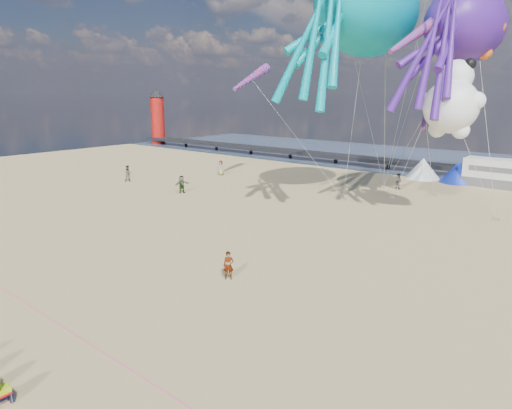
# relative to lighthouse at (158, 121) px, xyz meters

# --- Properties ---
(ground) EXTENTS (120.00, 120.00, 0.00)m
(ground) POSITION_rel_lighthouse_xyz_m (56.00, -44.00, -4.50)
(ground) COLOR tan
(ground) RESTS_ON ground
(water) EXTENTS (120.00, 120.00, 0.00)m
(water) POSITION_rel_lighthouse_xyz_m (56.00, 11.00, -4.48)
(water) COLOR #334663
(water) RESTS_ON ground
(pier) EXTENTS (60.00, 3.00, 0.50)m
(pier) POSITION_rel_lighthouse_xyz_m (28.00, 0.00, -3.50)
(pier) COLOR black
(pier) RESTS_ON ground
(lighthouse) EXTENTS (2.60, 2.60, 9.00)m
(lighthouse) POSITION_rel_lighthouse_xyz_m (0.00, 0.00, 0.00)
(lighthouse) COLOR #A5140F
(lighthouse) RESTS_ON ground
(motorhome_0) EXTENTS (6.60, 2.50, 3.00)m
(motorhome_0) POSITION_rel_lighthouse_xyz_m (62.00, -4.00, -3.00)
(motorhome_0) COLOR silver
(motorhome_0) RESTS_ON ground
(tent_white) EXTENTS (4.00, 4.00, 2.40)m
(tent_white) POSITION_rel_lighthouse_xyz_m (54.00, -4.00, -3.30)
(tent_white) COLOR white
(tent_white) RESTS_ON ground
(tent_blue) EXTENTS (4.00, 4.00, 2.40)m
(tent_blue) POSITION_rel_lighthouse_xyz_m (58.00, -4.00, -3.30)
(tent_blue) COLOR #1933CC
(tent_blue) RESTS_ON ground
(cooler_navy) EXTENTS (0.38, 0.28, 0.30)m
(cooler_navy) POSITION_rel_lighthouse_xyz_m (57.88, -52.66, -4.35)
(cooler_navy) COLOR #161C46
(cooler_navy) RESTS_ON ground
(rope_line) EXTENTS (34.00, 0.03, 0.03)m
(rope_line) POSITION_rel_lighthouse_xyz_m (56.00, -49.00, -4.48)
(rope_line) COLOR #F2338C
(rope_line) RESTS_ON ground
(standing_person) EXTENTS (0.68, 0.66, 1.57)m
(standing_person) POSITION_rel_lighthouse_xyz_m (56.88, -40.53, -3.72)
(standing_person) COLOR tan
(standing_person) RESTS_ON ground
(beachgoer_1) EXTENTS (0.97, 1.08, 1.85)m
(beachgoer_1) POSITION_rel_lighthouse_xyz_m (29.01, -27.42, -3.58)
(beachgoer_1) COLOR #7F6659
(beachgoer_1) RESTS_ON ground
(beachgoer_4) EXTENTS (0.66, 1.10, 1.76)m
(beachgoer_4) POSITION_rel_lighthouse_xyz_m (38.27, -27.55, -3.62)
(beachgoer_4) COLOR #7F6659
(beachgoer_4) RESTS_ON ground
(beachgoer_6) EXTENTS (0.79, 0.69, 1.82)m
(beachgoer_6) POSITION_rel_lighthouse_xyz_m (34.23, -17.72, -3.59)
(beachgoer_6) COLOR #7F6659
(beachgoer_6) RESTS_ON ground
(beachgoer_7) EXTENTS (0.90, 0.68, 1.66)m
(beachgoer_7) POSITION_rel_lighthouse_xyz_m (54.22, -11.64, -3.67)
(beachgoer_7) COLOR #7F6659
(beachgoer_7) RESTS_ON ground
(sandbag_a) EXTENTS (0.50, 0.35, 0.22)m
(sandbag_a) POSITION_rel_lighthouse_xyz_m (52.42, -19.98, -4.39)
(sandbag_a) COLOR gray
(sandbag_a) RESTS_ON ground
(sandbag_b) EXTENTS (0.50, 0.35, 0.22)m
(sandbag_b) POSITION_rel_lighthouse_xyz_m (55.61, -15.94, -4.39)
(sandbag_b) COLOR gray
(sandbag_b) RESTS_ON ground
(sandbag_c) EXTENTS (0.50, 0.35, 0.22)m
(sandbag_c) POSITION_rel_lighthouse_xyz_m (65.25, -18.56, -4.39)
(sandbag_c) COLOR gray
(sandbag_c) RESTS_ON ground
(sandbag_d) EXTENTS (0.50, 0.35, 0.22)m
(sandbag_d) POSITION_rel_lighthouse_xyz_m (58.41, -12.88, -4.39)
(sandbag_d) COLOR gray
(sandbag_d) RESTS_ON ground
(sandbag_e) EXTENTS (0.50, 0.35, 0.22)m
(sandbag_e) POSITION_rel_lighthouse_xyz_m (52.89, -12.01, -4.39)
(sandbag_e) COLOR gray
(sandbag_e) RESTS_ON ground
(kite_octopus_teal) EXTENTS (7.82, 13.40, 14.36)m
(kite_octopus_teal) POSITION_rel_lighthouse_xyz_m (53.84, -19.95, 12.17)
(kite_octopus_teal) COLOR #0093A1
(kite_octopus_purple) EXTENTS (7.68, 12.01, 12.71)m
(kite_octopus_purple) POSITION_rel_lighthouse_xyz_m (60.73, -16.29, 10.69)
(kite_octopus_purple) COLOR #451987
(kite_panda) EXTENTS (5.81, 5.59, 6.95)m
(kite_panda) POSITION_rel_lighthouse_xyz_m (61.74, -21.13, 4.38)
(kite_panda) COLOR white
(kite_teddy_orange) EXTENTS (4.71, 4.49, 6.00)m
(kite_teddy_orange) POSITION_rel_lighthouse_xyz_m (61.73, -16.40, 9.98)
(kite_teddy_orange) COLOR #DD5918
(windsock_left) EXTENTS (2.08, 6.96, 6.87)m
(windsock_left) POSITION_rel_lighthouse_xyz_m (39.92, -18.66, 6.87)
(windsock_left) COLOR red
(windsock_mid) EXTENTS (2.34, 6.87, 6.80)m
(windsock_mid) POSITION_rel_lighthouse_xyz_m (59.01, -22.06, 9.62)
(windsock_mid) COLOR red
(windsock_right) EXTENTS (2.17, 5.51, 5.45)m
(windsock_right) POSITION_rel_lighthouse_xyz_m (59.14, -18.70, 3.88)
(windsock_right) COLOR red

